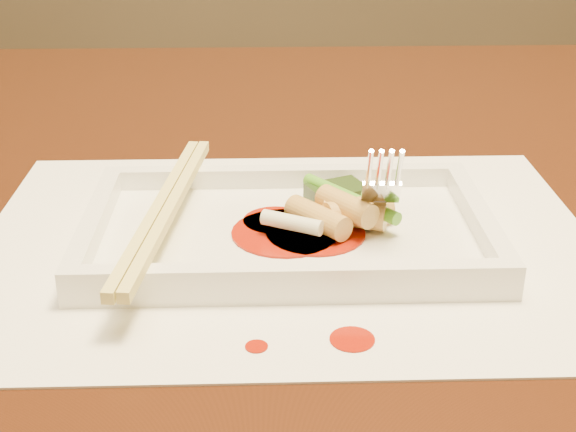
{
  "coord_description": "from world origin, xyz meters",
  "views": [
    {
      "loc": [
        0.0,
        -0.56,
        0.99
      ],
      "look_at": [
        0.02,
        -0.1,
        0.77
      ],
      "focal_mm": 50.0,
      "sensor_mm": 36.0,
      "label": 1
    }
  ],
  "objects_px": {
    "placemat": "(288,242)",
    "fork": "(398,111)",
    "chopstick_a": "(159,207)",
    "table": "(262,301)",
    "plate_base": "(288,235)"
  },
  "relations": [
    {
      "from": "placemat",
      "to": "fork",
      "type": "bearing_deg",
      "value": 14.42
    },
    {
      "from": "placemat",
      "to": "chopstick_a",
      "type": "xyz_separation_m",
      "value": [
        -0.08,
        0.0,
        0.03
      ]
    },
    {
      "from": "table",
      "to": "plate_base",
      "type": "xyz_separation_m",
      "value": [
        0.02,
        -0.1,
        0.11
      ]
    },
    {
      "from": "chopstick_a",
      "to": "fork",
      "type": "xyz_separation_m",
      "value": [
        0.15,
        0.02,
        0.06
      ]
    },
    {
      "from": "fork",
      "to": "chopstick_a",
      "type": "bearing_deg",
      "value": -173.25
    },
    {
      "from": "fork",
      "to": "table",
      "type": "bearing_deg",
      "value": 138.89
    },
    {
      "from": "chopstick_a",
      "to": "table",
      "type": "bearing_deg",
      "value": 56.18
    },
    {
      "from": "fork",
      "to": "placemat",
      "type": "bearing_deg",
      "value": -165.58
    },
    {
      "from": "placemat",
      "to": "fork",
      "type": "height_order",
      "value": "fork"
    },
    {
      "from": "placemat",
      "to": "plate_base",
      "type": "height_order",
      "value": "plate_base"
    },
    {
      "from": "table",
      "to": "fork",
      "type": "height_order",
      "value": "fork"
    },
    {
      "from": "placemat",
      "to": "plate_base",
      "type": "distance_m",
      "value": 0.0
    },
    {
      "from": "table",
      "to": "chopstick_a",
      "type": "xyz_separation_m",
      "value": [
        -0.06,
        -0.1,
        0.13
      ]
    },
    {
      "from": "table",
      "to": "placemat",
      "type": "distance_m",
      "value": 0.14
    },
    {
      "from": "plate_base",
      "to": "chopstick_a",
      "type": "xyz_separation_m",
      "value": [
        -0.08,
        0.0,
        0.02
      ]
    }
  ]
}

